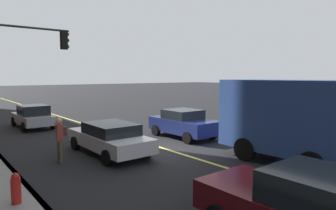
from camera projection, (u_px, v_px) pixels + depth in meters
name	position (u px, v px, depth m)	size (l,w,h in m)	color
ground	(164.00, 149.00, 13.82)	(200.00, 200.00, 0.00)	black
curb_edge	(15.00, 175.00, 9.93)	(80.00, 0.16, 0.15)	slate
lane_stripe_center	(164.00, 149.00, 13.82)	(80.00, 0.16, 0.01)	#D8CC4C
car_navy	(183.00, 123.00, 16.34)	(4.02, 2.02, 1.51)	navy
car_white	(110.00, 137.00, 12.90)	(4.73, 2.02, 1.34)	silver
car_silver	(33.00, 116.00, 19.35)	(4.18, 1.91, 1.47)	#A8AAB2
truck_blue	(314.00, 123.00, 10.72)	(7.66, 2.39, 3.19)	silver
pedestrian_with_backpack	(60.00, 136.00, 11.57)	(0.44, 0.40, 1.74)	brown
traffic_light_mast	(18.00, 61.00, 13.50)	(0.28, 3.93, 5.85)	#1E3823
fire_hydrant	(16.00, 191.00, 7.52)	(0.24, 0.24, 0.94)	red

